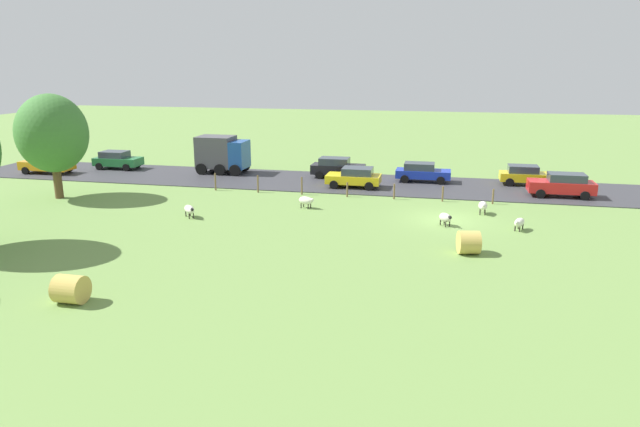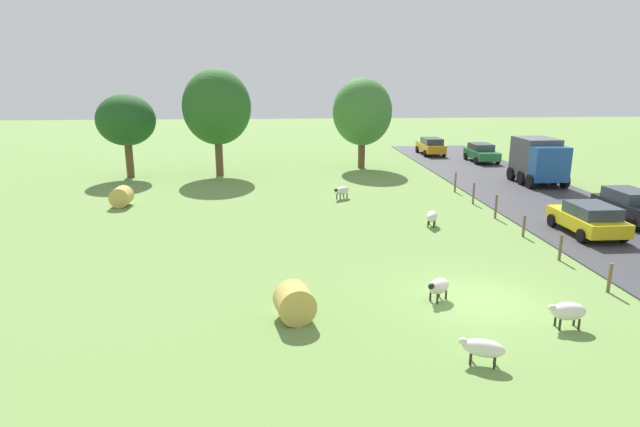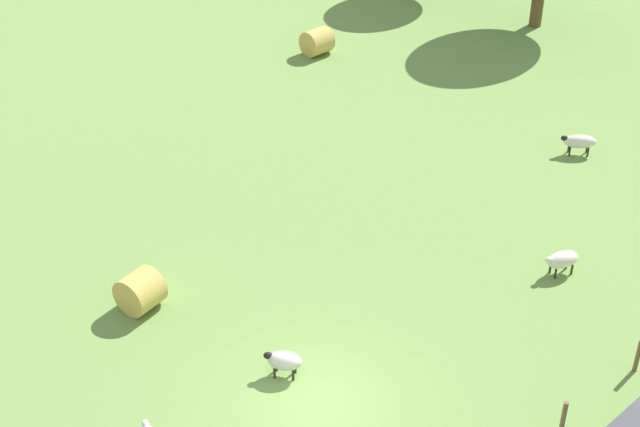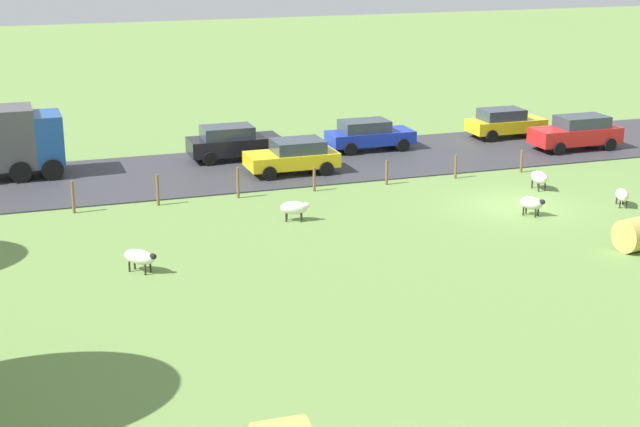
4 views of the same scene
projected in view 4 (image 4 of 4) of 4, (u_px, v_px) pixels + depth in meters
The scene contains 21 objects.
ground_plane at pixel (514, 206), 39.26m from camera, with size 160.00×160.00×0.00m, color #6B8E47.
road_strip at pixel (417, 155), 47.80m from camera, with size 8.00×80.00×0.06m, color #38383D.
sheep_0 at pixel (539, 177), 41.53m from camera, with size 1.17×0.58×0.81m.
sheep_1 at pixel (294, 208), 37.20m from camera, with size 0.87×1.19×0.78m.
sheep_2 at pixel (532, 203), 37.88m from camera, with size 1.03×0.96×0.76m.
sheep_3 at pixel (622, 195), 39.12m from camera, with size 1.22×0.86×0.71m.
sheep_4 at pixel (140, 257), 31.75m from camera, with size 1.21×1.17×0.77m.
hay_bale_0 at pixel (634, 235), 33.80m from camera, with size 1.18×1.18×1.03m, color tan.
fence_post_0 at pixel (521, 161), 44.41m from camera, with size 0.12×0.12×1.04m, color brown.
fence_post_1 at pixel (456, 167), 43.37m from camera, with size 0.12×0.12×1.07m, color brown.
fence_post_2 at pixel (387, 172), 42.34m from camera, with size 0.12×0.12×1.10m, color brown.
fence_post_3 at pixel (314, 179), 41.31m from camera, with size 0.12×0.12×1.04m, color brown.
fence_post_4 at pixel (238, 183), 40.24m from camera, with size 0.12×0.12×1.30m, color brown.
fence_post_5 at pixel (158, 190), 39.21m from camera, with size 0.12×0.12×1.28m, color brown.
fence_post_6 at pixel (73, 197), 38.17m from camera, with size 0.12×0.12×1.30m, color brown.
truck_0 at pixel (12, 140), 43.10m from camera, with size 2.68×4.22×3.14m.
car_0 at pixel (369, 134), 48.46m from camera, with size 1.99×4.28×1.51m.
car_1 at pixel (232, 142), 46.50m from camera, with size 2.00×4.36×1.64m.
car_2 at pixel (293, 156), 44.03m from camera, with size 2.19×4.10×1.51m.
car_3 at pixel (577, 132), 48.61m from camera, with size 2.01×4.47×1.67m.
car_6 at pixel (505, 122), 51.31m from camera, with size 1.96×4.03×1.52m.
Camera 4 is at (-33.10, 19.62, 11.05)m, focal length 54.64 mm.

